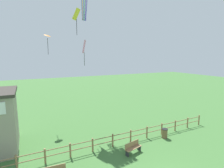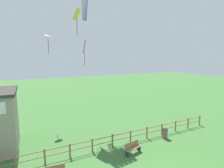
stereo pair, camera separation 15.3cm
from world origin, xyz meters
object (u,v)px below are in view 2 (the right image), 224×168
at_px(kite_yellow_diamond, 77,16).
at_px(park_bench_near_fence, 132,147).
at_px(kite_orange_delta, 48,37).
at_px(trash_bin, 165,134).
at_px(kite_pink_diamond, 84,48).

bearing_deg(kite_yellow_diamond, park_bench_near_fence, -75.11).
relative_size(park_bench_near_fence, kite_orange_delta, 0.68).
xyz_separation_m(trash_bin, kite_orange_delta, (-9.08, 10.14, 9.62)).
xyz_separation_m(park_bench_near_fence, kite_orange_delta, (-4.86, 11.06, 9.57)).
bearing_deg(park_bench_near_fence, trash_bin, 12.20).
relative_size(park_bench_near_fence, trash_bin, 1.77).
relative_size(trash_bin, kite_yellow_diamond, 0.33).
bearing_deg(kite_orange_delta, park_bench_near_fence, -66.29).
xyz_separation_m(kite_yellow_diamond, kite_pink_diamond, (0.28, -1.57, -3.39)).
height_order(trash_bin, kite_pink_diamond, kite_pink_diamond).
height_order(trash_bin, kite_orange_delta, kite_orange_delta).
bearing_deg(kite_orange_delta, kite_pink_diamond, -56.69).
xyz_separation_m(kite_orange_delta, kite_yellow_diamond, (2.71, -2.98, 1.95)).
xyz_separation_m(park_bench_near_fence, trash_bin, (4.23, 0.91, -0.05)).
relative_size(kite_orange_delta, kite_yellow_diamond, 0.87).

